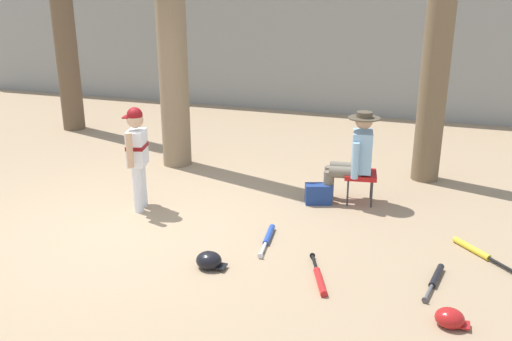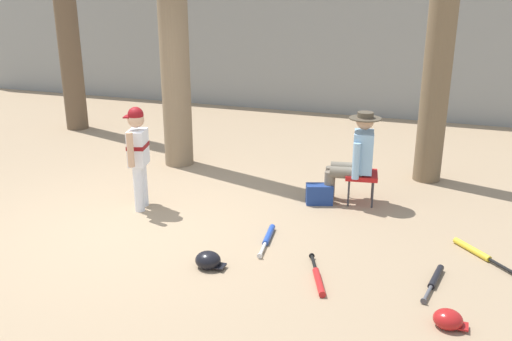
{
  "view_description": "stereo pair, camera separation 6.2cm",
  "coord_description": "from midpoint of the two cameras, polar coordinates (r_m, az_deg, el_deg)",
  "views": [
    {
      "loc": [
        3.31,
        -4.91,
        2.66
      ],
      "look_at": [
        1.41,
        0.45,
        0.75
      ],
      "focal_mm": 38.33,
      "sensor_mm": 36.0,
      "label": 1
    },
    {
      "loc": [
        3.36,
        -4.89,
        2.66
      ],
      "look_at": [
        1.41,
        0.45,
        0.75
      ],
      "focal_mm": 38.33,
      "sensor_mm": 36.0,
      "label": 2
    }
  ],
  "objects": [
    {
      "name": "ground_plane",
      "position": [
        6.5,
        -13.52,
        -6.15
      ],
      "size": [
        60.0,
        60.0,
        0.0
      ],
      "primitive_type": "plane",
      "color": "#9E8466"
    },
    {
      "name": "concrete_back_wall",
      "position": [
        12.45,
        3.89,
        12.27
      ],
      "size": [
        18.0,
        0.36,
        2.6
      ],
      "primitive_type": "cube",
      "color": "gray",
      "rests_on": "ground"
    },
    {
      "name": "tree_near_player",
      "position": [
        8.36,
        -9.16,
        16.62
      ],
      "size": [
        0.66,
        0.66,
        5.48
      ],
      "color": "#7F6B51",
      "rests_on": "ground"
    },
    {
      "name": "tree_behind_spectator",
      "position": [
        7.96,
        18.23,
        12.35
      ],
      "size": [
        0.53,
        0.53,
        4.35
      ],
      "color": "brown",
      "rests_on": "ground"
    },
    {
      "name": "young_ballplayer",
      "position": [
        6.87,
        -12.57,
        1.91
      ],
      "size": [
        0.42,
        0.57,
        1.31
      ],
      "color": "white",
      "rests_on": "ground"
    },
    {
      "name": "folding_stool",
      "position": [
        7.14,
        10.61,
        -0.54
      ],
      "size": [
        0.46,
        0.46,
        0.41
      ],
      "color": "red",
      "rests_on": "ground"
    },
    {
      "name": "seated_spectator",
      "position": [
        7.05,
        9.94,
        1.62
      ],
      "size": [
        0.68,
        0.54,
        1.2
      ],
      "color": "#6B6051",
      "rests_on": "ground"
    },
    {
      "name": "handbag_beside_stool",
      "position": [
        7.1,
        6.3,
        -2.44
      ],
      "size": [
        0.38,
        0.28,
        0.26
      ],
      "primitive_type": "cube",
      "rotation": [
        0.0,
        0.0,
        0.34
      ],
      "color": "navy",
      "rests_on": "ground"
    },
    {
      "name": "bat_yellow_trainer",
      "position": [
        6.23,
        21.71,
        -7.79
      ],
      "size": [
        0.61,
        0.64,
        0.07
      ],
      "color": "yellow",
      "rests_on": "ground"
    },
    {
      "name": "bat_red_barrel",
      "position": [
        5.33,
        6.28,
        -11.13
      ],
      "size": [
        0.34,
        0.73,
        0.07
      ],
      "color": "red",
      "rests_on": "ground"
    },
    {
      "name": "bat_blue_youth",
      "position": [
        6.1,
        0.98,
        -6.95
      ],
      "size": [
        0.17,
        0.75,
        0.07
      ],
      "color": "#2347AD",
      "rests_on": "ground"
    },
    {
      "name": "bat_black_composite",
      "position": [
        5.55,
        17.9,
        -10.67
      ],
      "size": [
        0.18,
        0.71,
        0.07
      ],
      "color": "black",
      "rests_on": "ground"
    },
    {
      "name": "batting_helmet_black",
      "position": [
        5.54,
        -5.24,
        -9.34
      ],
      "size": [
        0.31,
        0.24,
        0.18
      ],
      "color": "black",
      "rests_on": "ground"
    },
    {
      "name": "batting_helmet_red",
      "position": [
        4.93,
        19.23,
        -14.35
      ],
      "size": [
        0.28,
        0.22,
        0.16
      ],
      "color": "#A81919",
      "rests_on": "ground"
    }
  ]
}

